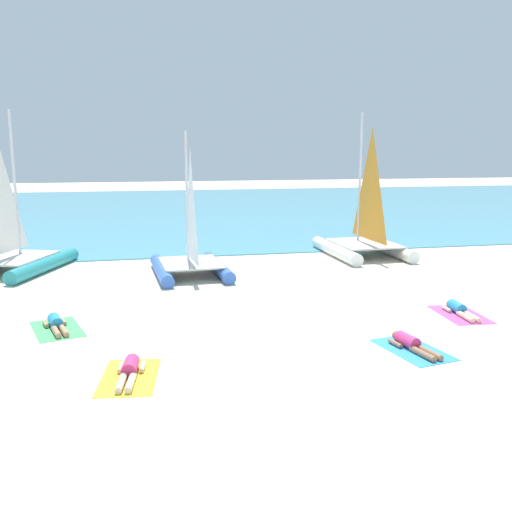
{
  "coord_description": "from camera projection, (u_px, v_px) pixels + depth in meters",
  "views": [
    {
      "loc": [
        -3.68,
        -11.63,
        4.48
      ],
      "look_at": [
        0.0,
        5.24,
        1.2
      ],
      "focal_mm": 39.35,
      "sensor_mm": 36.0,
      "label": 1
    }
  ],
  "objects": [
    {
      "name": "towel_leftmost",
      "position": [
        57.0,
        329.0,
        14.22
      ],
      "size": [
        1.59,
        2.13,
        0.01
      ],
      "primitive_type": "cube",
      "rotation": [
        0.0,
        0.0,
        0.29
      ],
      "color": "#4CB266",
      "rests_on": "ground"
    },
    {
      "name": "towel_rightmost",
      "position": [
        460.0,
        314.0,
        15.48
      ],
      "size": [
        1.24,
        1.98,
        0.01
      ],
      "primitive_type": "cube",
      "rotation": [
        0.0,
        0.0,
        -0.07
      ],
      "color": "#D84C99",
      "rests_on": "ground"
    },
    {
      "name": "sailboat_white",
      "position": [
        364.0,
        235.0,
        23.87
      ],
      "size": [
        3.04,
        4.67,
        6.02
      ],
      "rotation": [
        0.0,
        0.0,
        0.02
      ],
      "color": "white",
      "rests_on": "ground"
    },
    {
      "name": "sailboat_blue",
      "position": [
        190.0,
        255.0,
        20.16
      ],
      "size": [
        2.73,
        4.08,
        5.16
      ],
      "rotation": [
        0.0,
        0.0,
        0.05
      ],
      "color": "blue",
      "rests_on": "ground"
    },
    {
      "name": "sunbather_rightmost",
      "position": [
        459.0,
        309.0,
        15.52
      ],
      "size": [
        0.57,
        1.57,
        0.3
      ],
      "rotation": [
        0.0,
        0.0,
        -0.07
      ],
      "color": "#268CCC",
      "rests_on": "towel_rightmost"
    },
    {
      "name": "ground_plane",
      "position": [
        231.0,
        264.0,
        22.37
      ],
      "size": [
        120.0,
        120.0,
        0.0
      ],
      "primitive_type": "plane",
      "color": "beige"
    },
    {
      "name": "sunbather_center_right",
      "position": [
        411.0,
        344.0,
        12.78
      ],
      "size": [
        0.68,
        1.56,
        0.3
      ],
      "rotation": [
        0.0,
        0.0,
        0.18
      ],
      "color": "#D83372",
      "rests_on": "towel_center_right"
    },
    {
      "name": "towel_center_left",
      "position": [
        129.0,
        377.0,
        11.21
      ],
      "size": [
        1.34,
        2.03,
        0.01
      ],
      "primitive_type": "cube",
      "rotation": [
        0.0,
        0.0,
        -0.13
      ],
      "color": "yellow",
      "rests_on": "ground"
    },
    {
      "name": "ocean_water",
      "position": [
        183.0,
        209.0,
        43.14
      ],
      "size": [
        120.0,
        40.0,
        0.05
      ],
      "primitive_type": "cube",
      "color": "#4C9EB7",
      "rests_on": "ground"
    },
    {
      "name": "sailboat_teal",
      "position": [
        11.0,
        248.0,
        20.75
      ],
      "size": [
        4.32,
        5.29,
        5.95
      ],
      "rotation": [
        0.0,
        0.0,
        -0.36
      ],
      "color": "teal",
      "rests_on": "ground"
    },
    {
      "name": "sunbather_center_left",
      "position": [
        130.0,
        370.0,
        11.25
      ],
      "size": [
        0.62,
        1.57,
        0.3
      ],
      "rotation": [
        0.0,
        0.0,
        -0.13
      ],
      "color": "#D83372",
      "rests_on": "towel_center_left"
    },
    {
      "name": "sunbather_leftmost",
      "position": [
        56.0,
        323.0,
        14.25
      ],
      "size": [
        0.81,
        1.55,
        0.3
      ],
      "rotation": [
        0.0,
        0.0,
        0.29
      ],
      "color": "#268CCC",
      "rests_on": "towel_leftmost"
    },
    {
      "name": "towel_center_right",
      "position": [
        413.0,
        350.0,
        12.74
      ],
      "size": [
        1.42,
        2.07,
        0.01
      ],
      "primitive_type": "cube",
      "rotation": [
        0.0,
        0.0,
        0.18
      ],
      "color": "#338CD8",
      "rests_on": "ground"
    }
  ]
}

